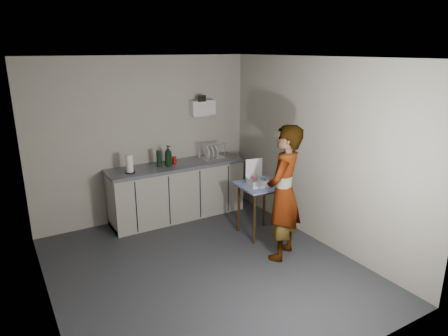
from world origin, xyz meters
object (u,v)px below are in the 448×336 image
paper_towel (130,164)px  bakery_box (257,180)px  dish_rack (211,155)px  side_table (260,191)px  kitchen_counter (178,192)px  standing_man (284,193)px  dark_bottle (159,159)px  soap_bottle (168,156)px  soda_can (174,160)px

paper_towel → bakery_box: paper_towel is taller
dish_rack → side_table: bearing=-84.6°
kitchen_counter → paper_towel: size_ratio=8.13×
standing_man → bakery_box: (0.06, 0.67, -0.02)m
dark_bottle → dish_rack: dish_rack is taller
paper_towel → soap_bottle: bearing=4.7°
side_table → paper_towel: 1.98m
dark_bottle → paper_towel: paper_towel is taller
standing_man → paper_towel: (-1.44, 1.84, 0.14)m
side_table → soda_can: bearing=126.3°
side_table → soap_bottle: size_ratio=2.40×
paper_towel → standing_man: bearing=-51.9°
kitchen_counter → soda_can: 0.55m
kitchen_counter → soap_bottle: bearing=-171.1°
bakery_box → dark_bottle: bearing=139.2°
side_table → dish_rack: 1.29m
soda_can → dish_rack: 0.68m
soap_bottle → paper_towel: (-0.64, -0.05, -0.03)m
kitchen_counter → soda_can: (-0.03, 0.02, 0.55)m
dish_rack → bakery_box: size_ratio=1.06×
standing_man → dark_bottle: 2.14m
soap_bottle → dark_bottle: 0.15m
dish_rack → standing_man: bearing=-90.1°
kitchen_counter → side_table: size_ratio=2.82×
soap_bottle → bakery_box: bearing=-55.0°
paper_towel → dish_rack: paper_towel is taller
standing_man → bakery_box: size_ratio=4.89×
side_table → standing_man: (-0.12, -0.69, 0.21)m
side_table → standing_man: 0.73m
side_table → standing_man: size_ratio=0.44×
soap_bottle → dark_bottle: size_ratio=1.26×
soap_bottle → bakery_box: 1.50m
side_table → dish_rack: bearing=99.1°
standing_man → paper_towel: standing_man is taller
dish_rack → soap_bottle: bearing=-176.7°
side_table → soda_can: soda_can is taller
standing_man → dish_rack: bearing=-122.9°
kitchen_counter → paper_towel: paper_towel is taller
soap_bottle → dish_rack: bearing=3.3°
dish_rack → kitchen_counter: bearing=-177.9°
standing_man → dark_bottle: size_ratio=6.88×
side_table → bakery_box: size_ratio=2.16×
bakery_box → side_table: bearing=20.2°
dish_rack → paper_towel: bearing=-176.1°
soap_bottle → paper_towel: size_ratio=1.20×
kitchen_counter → bakery_box: 1.50m
side_table → dark_bottle: (-1.07, 1.23, 0.35)m
kitchen_counter → standing_man: standing_man is taller
soap_bottle → bakery_box: soap_bottle is taller
soda_can → dark_bottle: 0.28m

